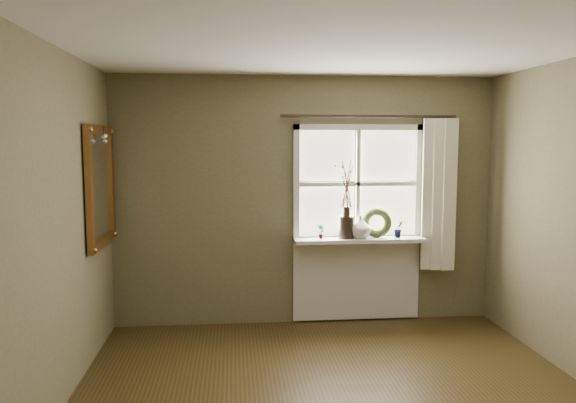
{
  "coord_description": "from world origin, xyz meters",
  "views": [
    {
      "loc": [
        -0.75,
        -3.55,
        1.93
      ],
      "look_at": [
        -0.25,
        1.55,
        1.37
      ],
      "focal_mm": 35.0,
      "sensor_mm": 36.0,
      "label": 1
    }
  ],
  "objects_px": {
    "cream_vase": "(360,227)",
    "wreath": "(377,226)",
    "gilt_mirror": "(100,186)",
    "dark_jug": "(346,227)"
  },
  "relations": [
    {
      "from": "dark_jug",
      "to": "cream_vase",
      "type": "height_order",
      "value": "cream_vase"
    },
    {
      "from": "dark_jug",
      "to": "cream_vase",
      "type": "bearing_deg",
      "value": 0.0
    },
    {
      "from": "wreath",
      "to": "gilt_mirror",
      "type": "relative_size",
      "value": 0.28
    },
    {
      "from": "gilt_mirror",
      "to": "cream_vase",
      "type": "bearing_deg",
      "value": 9.45
    },
    {
      "from": "cream_vase",
      "to": "gilt_mirror",
      "type": "relative_size",
      "value": 0.21
    },
    {
      "from": "dark_jug",
      "to": "gilt_mirror",
      "type": "distance_m",
      "value": 2.46
    },
    {
      "from": "cream_vase",
      "to": "wreath",
      "type": "relative_size",
      "value": 0.76
    },
    {
      "from": "dark_jug",
      "to": "wreath",
      "type": "relative_size",
      "value": 0.75
    },
    {
      "from": "dark_jug",
      "to": "cream_vase",
      "type": "xyz_separation_m",
      "value": [
        0.15,
        0.0,
        0.0
      ]
    },
    {
      "from": "gilt_mirror",
      "to": "wreath",
      "type": "bearing_deg",
      "value": 9.64
    }
  ]
}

